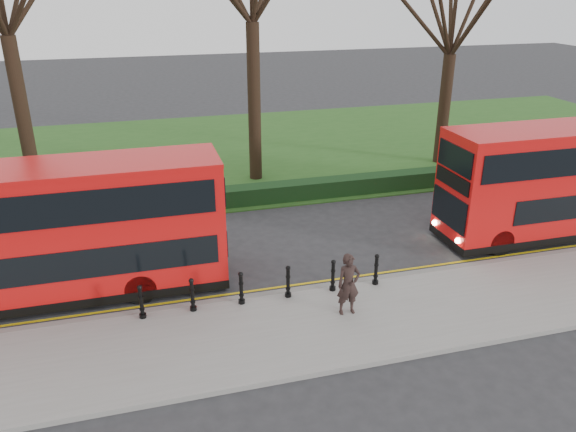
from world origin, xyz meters
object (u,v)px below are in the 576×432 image
object	(u,v)px
bus_lead	(44,235)
pedestrian	(349,284)
bollard_row	(265,285)
bus_rear	(576,180)

from	to	relation	value
bus_lead	pedestrian	xyz separation A→B (m)	(8.30, -3.48, -1.03)
pedestrian	bollard_row	bearing A→B (deg)	148.81
bus_rear	bus_lead	bearing A→B (deg)	179.68
bollard_row	pedestrian	distance (m)	2.54
bollard_row	pedestrian	size ratio (longest dim) A/B	3.95
bollard_row	bus_rear	distance (m)	12.78
bus_rear	pedestrian	bearing A→B (deg)	-162.02
bus_lead	bus_rear	world-z (taller)	bus_rear
bus_lead	bus_rear	size ratio (longest dim) A/B	1.00
bollard_row	pedestrian	world-z (taller)	pedestrian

